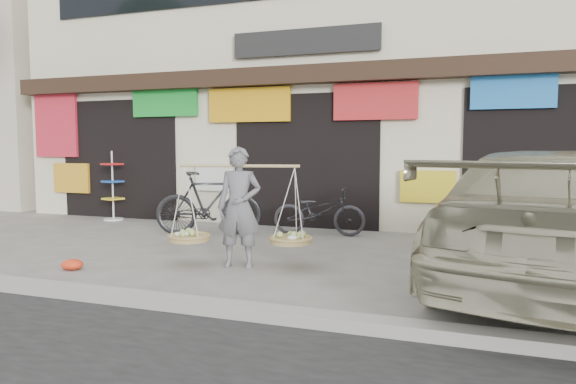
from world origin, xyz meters
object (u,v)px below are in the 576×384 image
(bike_2, at_px, (319,211))
(suv, at_px, (555,218))
(display_rack, at_px, (113,192))
(street_vendor, at_px, (239,212))
(bike_1, at_px, (209,203))

(bike_2, relative_size, suv, 0.29)
(bike_2, bearing_deg, display_rack, 76.75)
(suv, bearing_deg, street_vendor, 18.61)
(bike_1, relative_size, bike_2, 1.16)
(street_vendor, distance_m, suv, 3.93)
(street_vendor, height_order, bike_1, street_vendor)
(bike_1, xyz_separation_m, bike_2, (1.95, 0.63, -0.15))
(street_vendor, xyz_separation_m, bike_1, (-1.60, 2.15, -0.16))
(street_vendor, distance_m, display_rack, 5.55)
(bike_1, height_order, suv, suv)
(bike_1, bearing_deg, suv, -126.72)
(street_vendor, distance_m, bike_1, 2.68)
(street_vendor, height_order, display_rack, street_vendor)
(street_vendor, relative_size, suv, 0.33)
(bike_1, height_order, display_rack, display_rack)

